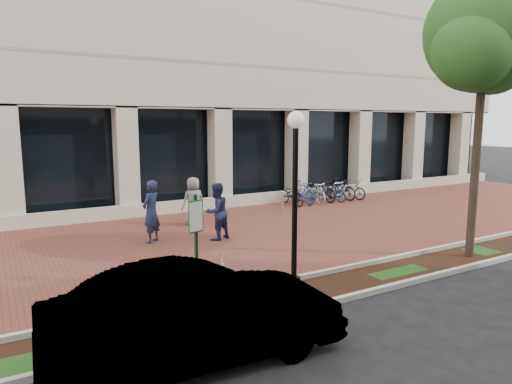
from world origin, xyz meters
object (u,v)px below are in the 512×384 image
pedestrian_left (151,212)px  bollard (283,201)px  locked_bicycle (193,289)px  street_tree (485,41)px  sedan_near_curb (197,315)px  bike_rack_cluster (322,191)px  pedestrian_mid (217,212)px  pedestrian_right (193,201)px  parking_sign (196,237)px  lamppost (295,191)px

pedestrian_left → bollard: bearing=158.4°
locked_bicycle → pedestrian_left: pedestrian_left is taller
street_tree → sedan_near_curb: street_tree is taller
locked_bicycle → bike_rack_cluster: locked_bicycle is taller
pedestrian_mid → bollard: size_ratio=2.05×
street_tree → pedestrian_right: (-5.06, 7.39, -4.83)m
parking_sign → bollard: parking_sign is taller
parking_sign → street_tree: 8.97m
locked_bicycle → parking_sign: bearing=-18.8°
pedestrian_left → bike_rack_cluster: size_ratio=0.46×
pedestrian_right → bike_rack_cluster: (6.94, 1.46, -0.37)m
pedestrian_right → sedan_near_curb: bearing=64.3°
parking_sign → street_tree: (7.91, -0.32, 4.22)m
locked_bicycle → pedestrian_mid: 5.73m
locked_bicycle → sedan_near_curb: bearing=-177.9°
parking_sign → pedestrian_right: bearing=52.5°
pedestrian_left → pedestrian_mid: size_ratio=1.07×
street_tree → bollard: size_ratio=8.51×
pedestrian_left → sedan_near_curb: pedestrian_left is taller
lamppost → locked_bicycle: bearing=-175.4°
pedestrian_mid → sedan_near_curb: 7.32m
pedestrian_left → lamppost: bearing=65.0°
parking_sign → street_tree: street_tree is taller
street_tree → pedestrian_right: bearing=124.4°
parking_sign → street_tree: size_ratio=0.31×
parking_sign → locked_bicycle: 0.96m
street_tree → pedestrian_left: size_ratio=3.87×
locked_bicycle → pedestrian_mid: size_ratio=1.18×
bollard → bike_rack_cluster: bike_rack_cluster is taller
pedestrian_mid → street_tree: bearing=116.8°
pedestrian_right → lamppost: bearing=81.7°
lamppost → bollard: bearing=58.0°
pedestrian_right → locked_bicycle: bearing=63.9°
pedestrian_mid → pedestrian_right: pedestrian_mid is taller
lamppost → sedan_near_curb: (-2.99, -1.72, -1.45)m
pedestrian_left → sedan_near_curb: size_ratio=0.42×
bollard → locked_bicycle: bearing=-132.8°
street_tree → bike_rack_cluster: 10.43m
street_tree → locked_bicycle: street_tree is taller
street_tree → sedan_near_curb: (-8.65, -1.41, -4.94)m
pedestrian_mid → bollard: 5.07m
lamppost → pedestrian_right: (0.60, 7.08, -1.33)m
locked_bicycle → pedestrian_right: size_ratio=1.22×
parking_sign → pedestrian_right: (2.86, 7.07, -0.61)m
pedestrian_right → pedestrian_left: bearing=35.0°
bike_rack_cluster → sedan_near_curb: 14.70m
street_tree → bollard: 9.44m
parking_sign → pedestrian_left: bearing=66.0°
pedestrian_mid → bollard: bearing=-166.7°
pedestrian_mid → pedestrian_right: 2.33m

